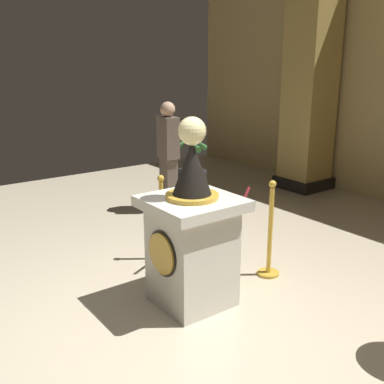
# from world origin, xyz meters

# --- Properties ---
(ground_plane) EXTENTS (11.72, 11.72, 0.00)m
(ground_plane) POSITION_xyz_m (0.00, 0.00, 0.00)
(ground_plane) COLOR beige
(pedestal_clock) EXTENTS (0.82, 0.82, 1.81)m
(pedestal_clock) POSITION_xyz_m (-0.25, 0.30, 0.68)
(pedestal_clock) COLOR beige
(pedestal_clock) RESTS_ON ground_plane
(stanchion_near) EXTENTS (0.24, 0.24, 1.07)m
(stanchion_near) POSITION_xyz_m (-0.23, 1.33, 0.38)
(stanchion_near) COLOR gold
(stanchion_near) RESTS_ON ground_plane
(stanchion_far) EXTENTS (0.24, 0.24, 1.03)m
(stanchion_far) POSITION_xyz_m (-1.28, 0.62, 0.36)
(stanchion_far) COLOR gold
(stanchion_far) RESTS_ON ground_plane
(velvet_rope) EXTENTS (0.92, 0.91, 0.22)m
(velvet_rope) POSITION_xyz_m (-0.76, 0.98, 0.79)
(velvet_rope) COLOR #591419
(column_left) EXTENTS (0.85, 0.85, 3.74)m
(column_left) POSITION_xyz_m (-2.42, 4.46, 1.86)
(column_left) COLOR black
(column_left) RESTS_ON ground_plane
(potted_palm_left) EXTENTS (0.69, 0.67, 1.12)m
(potted_palm_left) POSITION_xyz_m (-2.96, 2.26, 0.32)
(potted_palm_left) COLOR black
(potted_palm_left) RESTS_ON ground_plane
(bystander_guest) EXTENTS (0.38, 0.26, 1.68)m
(bystander_guest) POSITION_xyz_m (-2.79, 1.72, 0.90)
(bystander_guest) COLOR brown
(bystander_guest) RESTS_ON ground_plane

